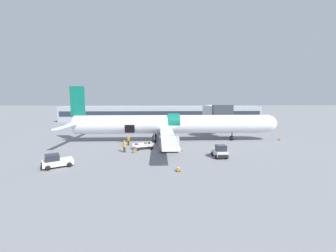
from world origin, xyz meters
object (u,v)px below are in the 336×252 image
object	(u,v)px
baggage_tug_lead	(220,152)
ground_crew_loader_b	(124,146)
ground_crew_supervisor	(162,141)
suitcase_on_tarmac_upright	(135,151)
ground_crew_loader_a	(128,140)
baggage_cart_loading	(144,146)
ground_crew_driver	(171,141)
airplane	(171,125)
baggage_tug_mid	(56,161)

from	to	relation	value
baggage_tug_lead	ground_crew_loader_b	bearing A→B (deg)	166.15
ground_crew_loader_b	ground_crew_supervisor	size ratio (longest dim) A/B	1.04
baggage_tug_lead	suitcase_on_tarmac_upright	size ratio (longest dim) A/B	3.22
baggage_tug_lead	ground_crew_loader_a	world-z (taller)	baggage_tug_lead
ground_crew_supervisor	baggage_cart_loading	bearing A→B (deg)	-145.74
baggage_cart_loading	suitcase_on_tarmac_upright	world-z (taller)	baggage_cart_loading
baggage_cart_loading	ground_crew_driver	bearing A→B (deg)	13.06
baggage_tug_lead	ground_crew_driver	world-z (taller)	ground_crew_driver
ground_crew_supervisor	airplane	bearing A→B (deg)	67.16
suitcase_on_tarmac_upright	baggage_cart_loading	bearing A→B (deg)	64.94
baggage_cart_loading	ground_crew_supervisor	bearing A→B (deg)	34.26
baggage_cart_loading	ground_crew_loader_b	world-z (taller)	ground_crew_loader_b
baggage_tug_mid	ground_crew_driver	world-z (taller)	ground_crew_driver
airplane	baggage_tug_mid	world-z (taller)	airplane
baggage_cart_loading	suitcase_on_tarmac_upright	size ratio (longest dim) A/B	4.99
baggage_cart_loading	ground_crew_loader_a	xyz separation A→B (m)	(-2.82, 2.71, 0.40)
ground_crew_loader_b	ground_crew_supervisor	world-z (taller)	ground_crew_loader_b
ground_crew_loader_b	ground_crew_supervisor	xyz separation A→B (m)	(5.55, 3.85, -0.04)
baggage_tug_mid	ground_crew_loader_b	bearing A→B (deg)	43.45
ground_crew_supervisor	ground_crew_loader_b	bearing A→B (deg)	-145.23
ground_crew_loader_a	baggage_tug_mid	bearing A→B (deg)	-121.06
suitcase_on_tarmac_upright	ground_crew_loader_a	bearing A→B (deg)	108.02
baggage_cart_loading	ground_crew_driver	distance (m)	4.44
suitcase_on_tarmac_upright	ground_crew_loader_b	bearing A→B (deg)	162.28
ground_crew_supervisor	baggage_tug_lead	bearing A→B (deg)	-42.80
baggage_tug_lead	baggage_cart_loading	distance (m)	11.71
ground_crew_loader_a	ground_crew_supervisor	world-z (taller)	same
baggage_tug_lead	baggage_tug_mid	xyz separation A→B (m)	(-19.94, -3.10, -0.07)
baggage_tug_lead	suitcase_on_tarmac_upright	bearing A→B (deg)	166.69
airplane	baggage_tug_mid	size ratio (longest dim) A/B	11.05
ground_crew_loader_a	ground_crew_supervisor	bearing A→B (deg)	-8.08
airplane	ground_crew_driver	bearing A→B (deg)	-93.32
ground_crew_supervisor	baggage_tug_mid	bearing A→B (deg)	-140.21
ground_crew_loader_a	suitcase_on_tarmac_upright	xyz separation A→B (m)	(1.68, -5.16, -0.55)
airplane	ground_crew_driver	xyz separation A→B (m)	(-0.30, -5.17, -2.07)
baggage_tug_mid	ground_crew_supervisor	bearing A→B (deg)	39.79
baggage_tug_mid	ground_crew_supervisor	world-z (taller)	ground_crew_supervisor
ground_crew_driver	ground_crew_supervisor	bearing A→B (deg)	148.55
airplane	suitcase_on_tarmac_upright	distance (m)	10.70
ground_crew_loader_a	ground_crew_driver	size ratio (longest dim) A/B	0.93
airplane	baggage_cart_loading	world-z (taller)	airplane
ground_crew_supervisor	suitcase_on_tarmac_upright	xyz separation A→B (m)	(-3.95, -4.36, -0.54)
baggage_tug_lead	ground_crew_driver	distance (m)	8.76
ground_crew_loader_b	suitcase_on_tarmac_upright	bearing A→B (deg)	-17.72
baggage_cart_loading	ground_crew_supervisor	size ratio (longest dim) A/B	2.41
baggage_cart_loading	ground_crew_supervisor	distance (m)	3.42
baggage_cart_loading	ground_crew_loader_a	bearing A→B (deg)	136.14
baggage_tug_mid	ground_crew_loader_a	distance (m)	12.85
ground_crew_driver	suitcase_on_tarmac_upright	world-z (taller)	ground_crew_driver
ground_crew_loader_a	baggage_cart_loading	bearing A→B (deg)	-43.86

